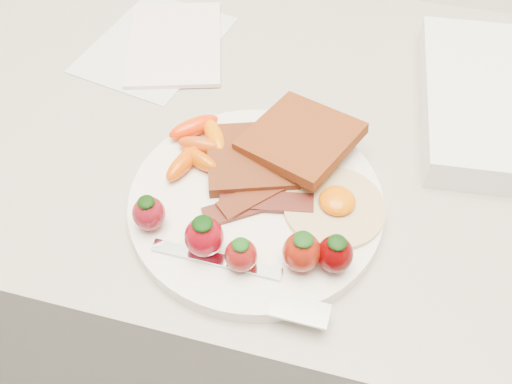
# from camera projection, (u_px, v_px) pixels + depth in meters

# --- Properties ---
(counter) EXTENTS (2.00, 0.60, 0.90)m
(counter) POSITION_uv_depth(u_px,v_px,m) (279.00, 296.00, 1.05)
(counter) COLOR gray
(counter) RESTS_ON ground
(plate) EXTENTS (0.27, 0.27, 0.02)m
(plate) POSITION_uv_depth(u_px,v_px,m) (256.00, 203.00, 0.61)
(plate) COLOR white
(plate) RESTS_ON counter
(toast_lower) EXTENTS (0.12, 0.12, 0.01)m
(toast_lower) POSITION_uv_depth(u_px,v_px,m) (252.00, 158.00, 0.63)
(toast_lower) COLOR #321709
(toast_lower) RESTS_ON plate
(toast_upper) EXTENTS (0.14, 0.14, 0.03)m
(toast_upper) POSITION_uv_depth(u_px,v_px,m) (301.00, 138.00, 0.63)
(toast_upper) COLOR #4E210D
(toast_upper) RESTS_ON toast_lower
(fried_egg) EXTENTS (0.14, 0.14, 0.02)m
(fried_egg) POSITION_uv_depth(u_px,v_px,m) (335.00, 205.00, 0.59)
(fried_egg) COLOR beige
(fried_egg) RESTS_ON plate
(bacon_strips) EXTENTS (0.11, 0.10, 0.01)m
(bacon_strips) POSITION_uv_depth(u_px,v_px,m) (259.00, 199.00, 0.59)
(bacon_strips) COLOR black
(bacon_strips) RESTS_ON plate
(baby_carrots) EXTENTS (0.08, 0.11, 0.02)m
(baby_carrots) POSITION_uv_depth(u_px,v_px,m) (198.00, 145.00, 0.64)
(baby_carrots) COLOR #C1430C
(baby_carrots) RESTS_ON plate
(strawberries) EXTENTS (0.22, 0.06, 0.05)m
(strawberries) POSITION_uv_depth(u_px,v_px,m) (248.00, 242.00, 0.54)
(strawberries) COLOR maroon
(strawberries) RESTS_ON plate
(fork) EXTENTS (0.18, 0.05, 0.00)m
(fork) POSITION_uv_depth(u_px,v_px,m) (253.00, 281.00, 0.54)
(fork) COLOR silver
(fork) RESTS_ON plate
(paper_sheet) EXTENTS (0.19, 0.23, 0.00)m
(paper_sheet) POSITION_uv_depth(u_px,v_px,m) (155.00, 44.00, 0.79)
(paper_sheet) COLOR silver
(paper_sheet) RESTS_ON counter
(notepad) EXTENTS (0.17, 0.21, 0.01)m
(notepad) POSITION_uv_depth(u_px,v_px,m) (175.00, 43.00, 0.79)
(notepad) COLOR silver
(notepad) RESTS_ON paper_sheet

